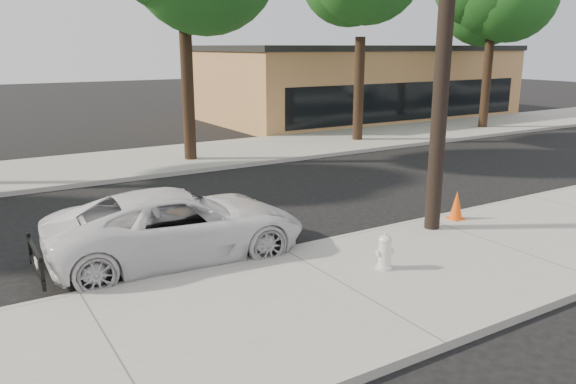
% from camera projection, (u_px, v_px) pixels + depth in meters
% --- Properties ---
extents(ground, '(120.00, 120.00, 0.00)m').
position_uv_depth(ground, '(237.00, 228.00, 13.22)').
color(ground, black).
rests_on(ground, ground).
extents(near_sidewalk, '(90.00, 4.40, 0.15)m').
position_uv_depth(near_sidewalk, '(349.00, 291.00, 9.66)').
color(near_sidewalk, gray).
rests_on(near_sidewalk, ground).
extents(far_sidewalk, '(90.00, 5.00, 0.15)m').
position_uv_depth(far_sidewalk, '(131.00, 163.00, 20.21)').
color(far_sidewalk, gray).
rests_on(far_sidewalk, ground).
extents(curb_near, '(90.00, 0.12, 0.16)m').
position_uv_depth(curb_near, '(283.00, 252.00, 11.47)').
color(curb_near, '#9E9B93').
rests_on(curb_near, ground).
extents(building_main, '(18.00, 10.00, 4.00)m').
position_uv_depth(building_main, '(355.00, 83.00, 34.01)').
color(building_main, '#AC7D48').
rests_on(building_main, ground).
extents(utility_pole, '(1.40, 0.34, 9.00)m').
position_uv_depth(utility_pole, '(446.00, 19.00, 11.63)').
color(utility_pole, black).
rests_on(utility_pole, near_sidewalk).
extents(police_cruiser, '(5.25, 2.72, 1.41)m').
position_uv_depth(police_cruiser, '(179.00, 225.00, 11.17)').
color(police_cruiser, silver).
rests_on(police_cruiser, ground).
extents(fire_hydrant, '(0.35, 0.31, 0.65)m').
position_uv_depth(fire_hydrant, '(385.00, 252.00, 10.36)').
color(fire_hydrant, silver).
rests_on(fire_hydrant, near_sidewalk).
extents(traffic_cone, '(0.37, 0.37, 0.69)m').
position_uv_depth(traffic_cone, '(456.00, 205.00, 13.37)').
color(traffic_cone, '#FF540D').
rests_on(traffic_cone, near_sidewalk).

